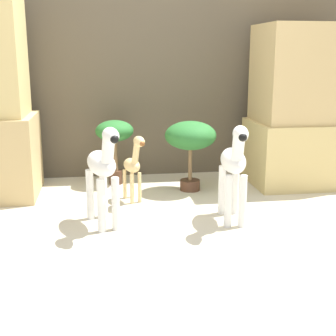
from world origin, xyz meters
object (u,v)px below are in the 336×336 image
zebra_left (103,168)px  potted_palm_back (115,135)px  zebra_right (234,165)px  giraffe_figurine (134,163)px  potted_palm_front (190,138)px

zebra_left → potted_palm_back: bearing=83.7°
zebra_right → giraffe_figurine: 0.82m
zebra_left → giraffe_figurine: (0.23, 0.49, -0.09)m
zebra_left → potted_palm_back: (0.11, 1.02, 0.04)m
zebra_right → giraffe_figurine: bearing=139.3°
zebra_right → zebra_left: 0.85m
zebra_left → potted_palm_front: 1.02m
zebra_right → potted_palm_front: zebra_right is taller
giraffe_figurine → potted_palm_back: size_ratio=0.95×
zebra_left → potted_palm_front: bearing=45.8°
zebra_left → potted_palm_back: 1.03m
giraffe_figurine → potted_palm_front: 0.56m
zebra_right → potted_palm_front: size_ratio=1.19×
zebra_left → giraffe_figurine: zebra_left is taller
zebra_right → potted_palm_front: bearing=100.1°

